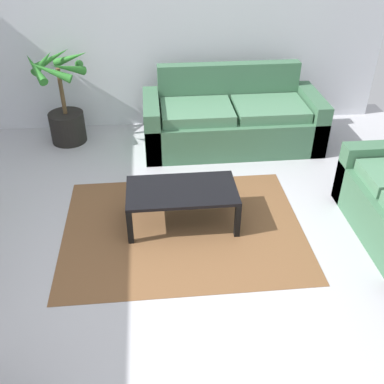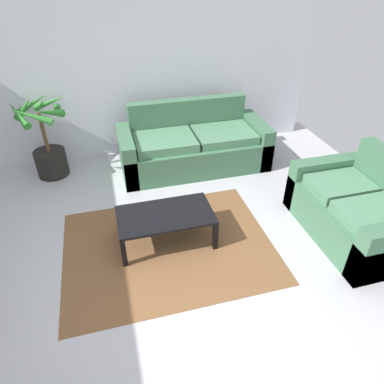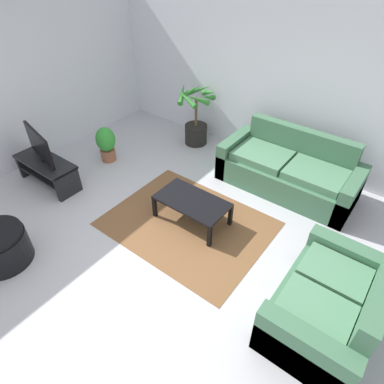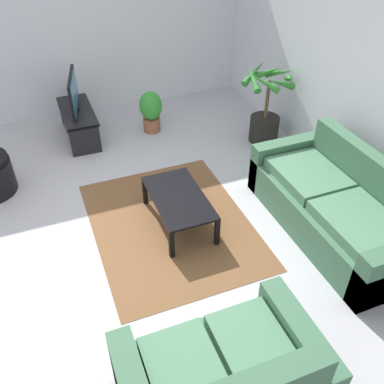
# 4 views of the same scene
# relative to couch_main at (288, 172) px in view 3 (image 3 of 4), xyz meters

# --- Properties ---
(ground_plane) EXTENTS (6.60, 6.60, 0.00)m
(ground_plane) POSITION_rel_couch_main_xyz_m (-0.96, -2.28, -0.30)
(ground_plane) COLOR #B2B2B7
(wall_back) EXTENTS (6.00, 0.06, 2.70)m
(wall_back) POSITION_rel_couch_main_xyz_m (-0.96, 0.72, 1.05)
(wall_back) COLOR silver
(wall_back) RESTS_ON ground
(couch_main) EXTENTS (2.09, 0.90, 0.90)m
(couch_main) POSITION_rel_couch_main_xyz_m (0.00, 0.00, 0.00)
(couch_main) COLOR #3F6B4C
(couch_main) RESTS_ON ground
(couch_loveseat) EXTENTS (0.90, 1.41, 0.90)m
(couch_loveseat) POSITION_rel_couch_main_xyz_m (1.32, -1.94, -0.01)
(couch_loveseat) COLOR #3F6B4C
(couch_loveseat) RESTS_ON ground
(tv_stand) EXTENTS (1.10, 0.45, 0.44)m
(tv_stand) POSITION_rel_couch_main_xyz_m (-3.10, -2.23, -0.01)
(tv_stand) COLOR black
(tv_stand) RESTS_ON ground
(tv) EXTENTS (0.85, 0.22, 0.52)m
(tv) POSITION_rel_couch_main_xyz_m (-3.10, -2.23, 0.41)
(tv) COLOR black
(tv) RESTS_ON tv_stand
(coffee_table) EXTENTS (1.00, 0.56, 0.37)m
(coffee_table) POSITION_rel_couch_main_xyz_m (-0.73, -1.53, 0.02)
(coffee_table) COLOR black
(coffee_table) RESTS_ON ground
(area_rug) EXTENTS (2.20, 1.70, 0.01)m
(area_rug) POSITION_rel_couch_main_xyz_m (-0.73, -1.63, -0.30)
(area_rug) COLOR brown
(area_rug) RESTS_ON ground
(potted_palm) EXTENTS (0.77, 0.76, 1.12)m
(potted_palm) POSITION_rel_couch_main_xyz_m (-2.00, 0.27, 0.14)
(potted_palm) COLOR black
(potted_palm) RESTS_ON ground
(potted_plant_small) EXTENTS (0.34, 0.34, 0.63)m
(potted_plant_small) POSITION_rel_couch_main_xyz_m (-2.88, -1.18, 0.04)
(potted_plant_small) COLOR brown
(potted_plant_small) RESTS_ON ground
(ottoman) EXTENTS (0.67, 0.67, 0.47)m
(ottoman) POSITION_rel_couch_main_xyz_m (-2.15, -3.53, -0.07)
(ottoman) COLOR black
(ottoman) RESTS_ON ground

